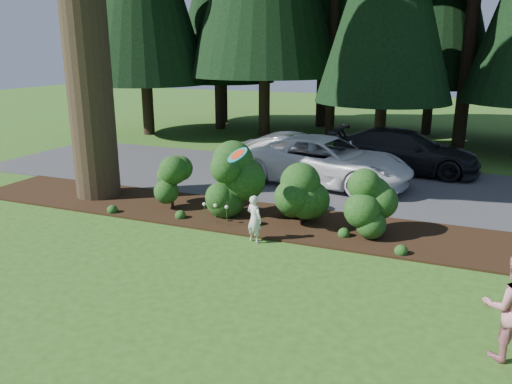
% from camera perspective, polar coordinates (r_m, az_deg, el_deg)
% --- Properties ---
extents(ground, '(80.00, 80.00, 0.00)m').
position_cam_1_polar(ground, '(10.14, -9.22, -8.36)').
color(ground, '#2E5217').
rests_on(ground, ground).
extents(mulch_bed, '(16.00, 2.50, 0.05)m').
position_cam_1_polar(mulch_bed, '(12.81, -1.71, -2.76)').
color(mulch_bed, black).
rests_on(mulch_bed, ground).
extents(driveway, '(22.00, 6.00, 0.03)m').
position_cam_1_polar(driveway, '(16.62, 4.20, 1.60)').
color(driveway, '#38383A').
rests_on(driveway, ground).
extents(shrub_row, '(6.53, 1.60, 1.61)m').
position_cam_1_polar(shrub_row, '(12.20, 1.35, 0.13)').
color(shrub_row, '#123B13').
rests_on(shrub_row, ground).
extents(lily_cluster, '(0.69, 0.09, 0.57)m').
position_cam_1_polar(lily_cluster, '(12.05, -4.67, -1.67)').
color(lily_cluster, '#123B13').
rests_on(lily_cluster, ground).
extents(car_silver_wagon, '(4.08, 1.44, 1.34)m').
position_cam_1_polar(car_silver_wagon, '(16.96, 4.63, 4.26)').
color(car_silver_wagon, '#ABABB0').
rests_on(car_silver_wagon, driveway).
extents(car_white_suv, '(5.69, 3.32, 1.49)m').
position_cam_1_polar(car_white_suv, '(15.81, 7.99, 3.56)').
color(car_white_suv, white).
rests_on(car_white_suv, driveway).
extents(car_dark_suv, '(5.11, 2.30, 1.46)m').
position_cam_1_polar(car_dark_suv, '(18.03, 16.55, 4.54)').
color(car_dark_suv, black).
rests_on(car_dark_suv, driveway).
extents(child, '(0.46, 0.38, 1.08)m').
position_cam_1_polar(child, '(11.02, -0.19, -3.09)').
color(child, silver).
rests_on(child, ground).
extents(adult, '(0.84, 0.70, 1.55)m').
position_cam_1_polar(adult, '(7.76, 27.13, -11.68)').
color(adult, '#BF1939').
rests_on(adult, ground).
extents(frisbee, '(0.55, 0.47, 0.41)m').
position_cam_1_polar(frisbee, '(10.90, -2.13, 4.26)').
color(frisbee, teal).
rests_on(frisbee, ground).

